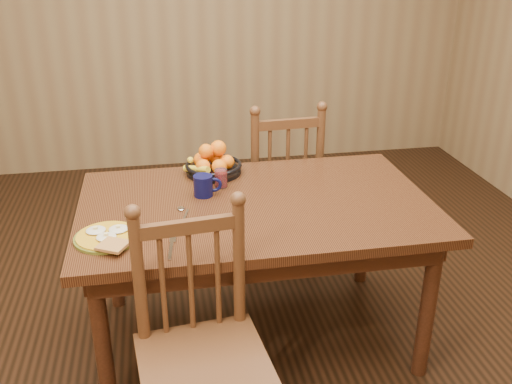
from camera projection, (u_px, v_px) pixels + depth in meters
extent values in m
cube|color=black|center=(256.00, 335.00, 2.91)|extent=(4.50, 5.00, 0.01)
cube|color=brown|center=(201.00, 5.00, 4.61)|extent=(4.50, 0.01, 2.70)
cube|color=black|center=(256.00, 206.00, 2.61)|extent=(1.60, 1.00, 0.04)
cube|color=black|center=(242.00, 185.00, 3.02)|extent=(1.40, 0.04, 0.10)
cube|color=black|center=(275.00, 268.00, 2.27)|extent=(1.40, 0.04, 0.10)
cube|color=black|center=(402.00, 208.00, 2.76)|extent=(0.04, 0.84, 0.10)
cube|color=black|center=(96.00, 234.00, 2.53)|extent=(0.04, 0.84, 0.10)
cylinder|color=black|center=(103.00, 346.00, 2.29)|extent=(0.07, 0.07, 0.70)
cylinder|color=black|center=(428.00, 309.00, 2.52)|extent=(0.07, 0.07, 0.70)
cylinder|color=black|center=(112.00, 248.00, 3.01)|extent=(0.07, 0.07, 0.70)
cylinder|color=black|center=(365.00, 226.00, 3.24)|extent=(0.07, 0.07, 0.70)
cube|color=#4B2E16|center=(278.00, 187.00, 3.46)|extent=(0.48, 0.46, 0.04)
cylinder|color=#4B2E16|center=(297.00, 208.00, 3.75)|extent=(0.04, 0.04, 0.45)
cylinder|color=#4B2E16|center=(242.00, 214.00, 3.67)|extent=(0.04, 0.04, 0.45)
cylinder|color=#4B2E16|center=(315.00, 233.00, 3.44)|extent=(0.04, 0.04, 0.45)
cylinder|color=#4B2E16|center=(254.00, 240.00, 3.36)|extent=(0.04, 0.04, 0.45)
cylinder|color=#4B2E16|center=(320.00, 154.00, 3.21)|extent=(0.05, 0.05, 0.54)
cylinder|color=#4B2E16|center=(255.00, 159.00, 3.13)|extent=(0.05, 0.05, 0.54)
cylinder|color=#4B2E16|center=(288.00, 165.00, 3.19)|extent=(0.02, 0.02, 0.42)
cube|color=#4B2E16|center=(289.00, 124.00, 3.09)|extent=(0.38, 0.05, 0.05)
cube|color=#4B2E16|center=(204.00, 364.00, 2.03)|extent=(0.50, 0.48, 0.04)
cylinder|color=#4B2E16|center=(242.00, 374.00, 2.33)|extent=(0.04, 0.04, 0.44)
cylinder|color=#4B2E16|center=(139.00, 280.00, 2.04)|extent=(0.05, 0.05, 0.54)
cylinder|color=#4B2E16|center=(239.00, 264.00, 2.14)|extent=(0.05, 0.05, 0.54)
cylinder|color=#4B2E16|center=(191.00, 283.00, 2.11)|extent=(0.02, 0.02, 0.41)
cube|color=#4B2E16|center=(188.00, 227.00, 2.02)|extent=(0.37, 0.07, 0.05)
cylinder|color=#59601E|center=(107.00, 237.00, 2.29)|extent=(0.26, 0.26, 0.01)
cylinder|color=gold|center=(107.00, 236.00, 2.28)|extent=(0.24, 0.24, 0.01)
ellipsoid|color=silver|center=(96.00, 230.00, 2.30)|extent=(0.08, 0.08, 0.01)
cube|color=#F2E08C|center=(96.00, 228.00, 2.30)|extent=(0.02, 0.02, 0.01)
ellipsoid|color=silver|center=(119.00, 229.00, 2.31)|extent=(0.08, 0.08, 0.01)
cube|color=#F2E08C|center=(118.00, 227.00, 2.31)|extent=(0.02, 0.02, 0.01)
ellipsoid|color=silver|center=(106.00, 237.00, 2.25)|extent=(0.08, 0.08, 0.01)
cube|color=#F2E08C|center=(106.00, 234.00, 2.25)|extent=(0.02, 0.02, 0.01)
cube|color=brown|center=(113.00, 245.00, 2.19)|extent=(0.14, 0.14, 0.01)
cube|color=silver|center=(171.00, 250.00, 2.20)|extent=(0.03, 0.15, 0.00)
cube|color=silver|center=(173.00, 239.00, 2.27)|extent=(0.03, 0.05, 0.00)
cube|color=silver|center=(185.00, 216.00, 2.47)|extent=(0.04, 0.12, 0.00)
ellipsoid|color=silver|center=(181.00, 208.00, 2.53)|extent=(0.03, 0.04, 0.01)
cylinder|color=#090A33|center=(203.00, 186.00, 2.65)|extent=(0.09, 0.09, 0.10)
torus|color=#090A33|center=(214.00, 185.00, 2.66)|extent=(0.07, 0.02, 0.07)
cylinder|color=black|center=(203.00, 177.00, 2.63)|extent=(0.08, 0.08, 0.00)
cylinder|color=silver|center=(221.00, 178.00, 2.74)|extent=(0.06, 0.06, 0.09)
cylinder|color=maroon|center=(221.00, 180.00, 2.75)|extent=(0.05, 0.05, 0.07)
cylinder|color=black|center=(214.00, 171.00, 2.92)|extent=(0.28, 0.28, 0.02)
torus|color=black|center=(214.00, 165.00, 2.90)|extent=(0.29, 0.29, 0.02)
cylinder|color=black|center=(214.00, 173.00, 2.92)|extent=(0.10, 0.10, 0.01)
sphere|color=orange|center=(227.00, 162.00, 2.91)|extent=(0.07, 0.07, 0.07)
sphere|color=orange|center=(216.00, 158.00, 2.96)|extent=(0.08, 0.08, 0.08)
sphere|color=orange|center=(201.00, 160.00, 2.92)|extent=(0.08, 0.08, 0.08)
sphere|color=orange|center=(203.00, 166.00, 2.85)|extent=(0.07, 0.07, 0.07)
sphere|color=orange|center=(219.00, 167.00, 2.84)|extent=(0.08, 0.08, 0.08)
sphere|color=orange|center=(218.00, 148.00, 2.90)|extent=(0.08, 0.08, 0.08)
sphere|color=orange|center=(206.00, 151.00, 2.87)|extent=(0.07, 0.07, 0.07)
cylinder|color=yellow|center=(197.00, 169.00, 2.85)|extent=(0.10, 0.17, 0.07)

